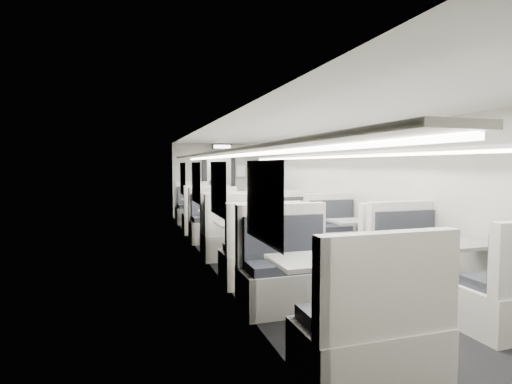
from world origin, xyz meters
TOP-DOWN VIEW (x-y plane):
  - room at (0.00, 0.00)m, footprint 3.24×12.24m
  - booth_left_a at (-1.00, 3.74)m, footprint 1.12×2.27m
  - booth_left_b at (-1.00, 0.89)m, footprint 1.11×2.26m
  - booth_left_c at (-1.00, -0.75)m, footprint 1.11×2.25m
  - booth_left_d at (-1.00, -3.51)m, footprint 1.15×2.33m
  - booth_right_a at (1.00, 3.63)m, footprint 0.96×1.95m
  - booth_right_b at (1.00, 1.15)m, footprint 0.96×1.96m
  - booth_right_c at (1.00, -0.88)m, footprint 1.06×2.15m
  - booth_right_d at (1.00, -3.14)m, footprint 1.10×2.22m
  - passenger at (-0.61, 3.30)m, footprint 0.64×0.47m
  - window_a at (-1.49, 3.40)m, footprint 0.02×1.18m
  - window_b at (-1.49, 1.20)m, footprint 0.02×1.18m
  - window_c at (-1.49, -1.00)m, footprint 0.02×1.18m
  - window_d at (-1.49, -3.20)m, footprint 0.02×1.18m
  - luggage_rack_left at (-1.24, -0.30)m, footprint 0.46×10.40m
  - luggage_rack_right at (1.24, -0.30)m, footprint 0.46×10.40m
  - vestibule_door at (0.00, 5.93)m, footprint 1.10×0.13m
  - exit_sign at (0.00, 5.44)m, footprint 0.62×0.12m
  - wall_notice at (0.75, 5.92)m, footprint 0.32×0.02m

SIDE VIEW (x-z plane):
  - booth_right_a at x=1.00m, z-range -0.17..0.87m
  - booth_right_b at x=1.00m, z-range -0.17..0.87m
  - booth_right_c at x=1.00m, z-range -0.19..0.96m
  - booth_right_d at x=1.00m, z-range -0.20..0.99m
  - booth_left_c at x=-1.00m, z-range -0.20..1.00m
  - booth_left_b at x=-1.00m, z-range -0.20..1.01m
  - booth_left_a at x=-1.00m, z-range -0.20..1.01m
  - booth_left_d at x=-1.00m, z-range -0.21..1.04m
  - passenger at x=-0.61m, z-range 0.00..1.63m
  - vestibule_door at x=0.00m, z-range -0.01..2.09m
  - room at x=0.00m, z-range -0.12..2.52m
  - window_a at x=-1.49m, z-range 0.93..1.77m
  - window_b at x=-1.49m, z-range 0.93..1.77m
  - window_c at x=-1.49m, z-range 0.93..1.77m
  - window_d at x=-1.49m, z-range 0.93..1.77m
  - wall_notice at x=0.75m, z-range 1.30..1.70m
  - luggage_rack_left at x=-1.24m, z-range 1.87..1.96m
  - luggage_rack_right at x=1.24m, z-range 1.87..1.96m
  - exit_sign at x=0.00m, z-range 2.20..2.36m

